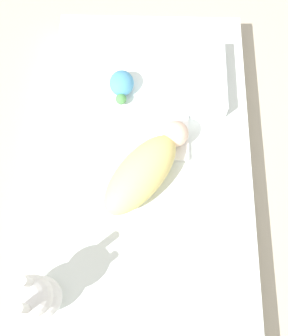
% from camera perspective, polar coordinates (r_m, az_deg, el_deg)
% --- Properties ---
extents(ground_plane, '(12.00, 12.00, 0.00)m').
position_cam_1_polar(ground_plane, '(1.79, 0.42, -0.99)').
color(ground_plane, '#B2A893').
extents(bed_mattress, '(1.56, 0.88, 0.13)m').
position_cam_1_polar(bed_mattress, '(1.72, 0.44, -0.25)').
color(bed_mattress, white).
rests_on(bed_mattress, ground_plane).
extents(burp_cloth, '(0.24, 0.22, 0.02)m').
position_cam_1_polar(burp_cloth, '(1.70, 2.83, 4.81)').
color(burp_cloth, white).
rests_on(burp_cloth, bed_mattress).
extents(swaddled_baby, '(0.45, 0.39, 0.15)m').
position_cam_1_polar(swaddled_baby, '(1.57, 0.10, -0.21)').
color(swaddled_baby, '#EFDB7F').
rests_on(swaddled_baby, bed_mattress).
extents(pillow, '(0.35, 0.28, 0.09)m').
position_cam_1_polar(pillow, '(1.82, 7.16, 12.79)').
color(pillow, white).
rests_on(pillow, bed_mattress).
extents(bunny_plush, '(0.15, 0.15, 0.34)m').
position_cam_1_polar(bunny_plush, '(1.46, -15.32, -17.60)').
color(bunny_plush, white).
rests_on(bunny_plush, bed_mattress).
extents(turtle_plush, '(0.16, 0.11, 0.09)m').
position_cam_1_polar(turtle_plush, '(1.79, -3.28, 12.00)').
color(turtle_plush, '#4C99C6').
rests_on(turtle_plush, bed_mattress).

